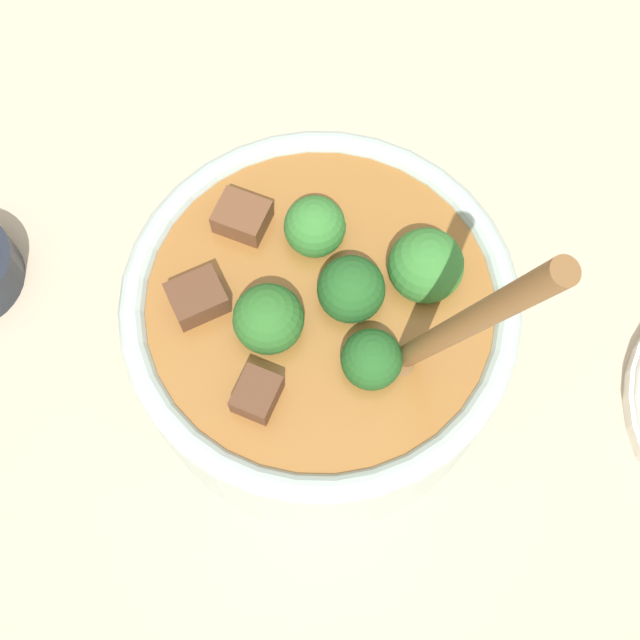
% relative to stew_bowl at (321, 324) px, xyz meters
% --- Properties ---
extents(ground_plane, '(4.00, 4.00, 0.00)m').
position_rel_stew_bowl_xyz_m(ground_plane, '(-0.00, -0.00, -0.06)').
color(ground_plane, '#C6B293').
extents(stew_bowl, '(0.23, 0.23, 0.26)m').
position_rel_stew_bowl_xyz_m(stew_bowl, '(0.00, 0.00, 0.00)').
color(stew_bowl, '#B2C6BC').
rests_on(stew_bowl, ground_plane).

